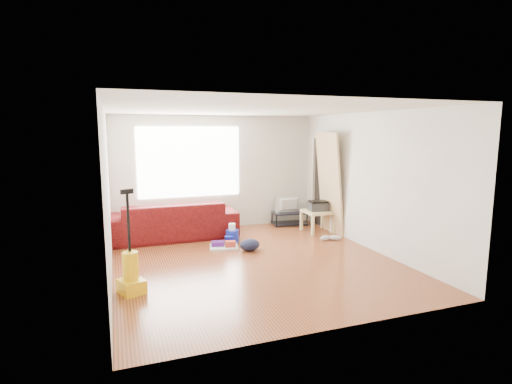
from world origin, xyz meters
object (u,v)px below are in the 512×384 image
object	(u,v)px
vacuum	(131,274)
tv_stand	(289,218)
sofa	(173,238)
side_table	(318,214)
bucket	(232,243)
backpack	(250,250)
cleaning_tray	(224,245)

from	to	relation	value
vacuum	tv_stand	bearing A→B (deg)	17.17
sofa	side_table	bearing A→B (deg)	169.76
bucket	backpack	xyz separation A→B (m)	(0.15, -0.61, 0.00)
bucket	backpack	world-z (taller)	bucket
side_table	backpack	size ratio (longest dim) A/B	1.50
vacuum	sofa	bearing A→B (deg)	49.43
cleaning_tray	backpack	world-z (taller)	cleaning_tray
tv_stand	cleaning_tray	size ratio (longest dim) A/B	1.40
side_table	vacuum	distance (m)	4.47
tv_stand	bucket	distance (m)	1.97
cleaning_tray	backpack	bearing A→B (deg)	-39.58
sofa	cleaning_tray	distance (m)	1.32
side_table	sofa	bearing A→B (deg)	169.76
cleaning_tray	sofa	bearing A→B (deg)	128.01
backpack	side_table	bearing A→B (deg)	4.16
sofa	vacuum	size ratio (longest dim) A/B	1.84
side_table	backpack	xyz separation A→B (m)	(-1.83, -0.81, -0.39)
backpack	vacuum	bearing A→B (deg)	-168.69
tv_stand	backpack	world-z (taller)	tv_stand
sofa	bucket	size ratio (longest dim) A/B	10.11
tv_stand	side_table	bearing A→B (deg)	-62.70
bucket	backpack	distance (m)	0.63
cleaning_tray	vacuum	xyz separation A→B (m)	(-1.73, -1.60, 0.20)
bucket	vacuum	xyz separation A→B (m)	(-1.97, -1.89, 0.26)
side_table	cleaning_tray	xyz separation A→B (m)	(-2.22, -0.49, -0.34)
sofa	tv_stand	xyz separation A→B (m)	(2.73, 0.27, 0.16)
tv_stand	backpack	size ratio (longest dim) A/B	2.18
vacuum	backpack	bearing A→B (deg)	9.70
side_table	cleaning_tray	distance (m)	2.30
sofa	cleaning_tray	bearing A→B (deg)	128.01
sofa	backpack	bearing A→B (deg)	131.45
bucket	vacuum	world-z (taller)	vacuum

